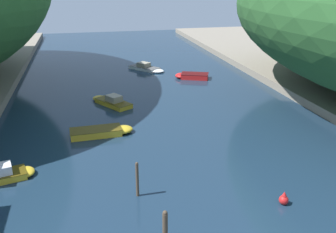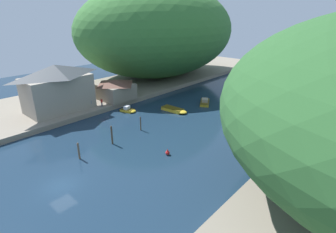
% 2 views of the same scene
% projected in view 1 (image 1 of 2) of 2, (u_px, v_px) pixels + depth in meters
% --- Properties ---
extents(water_surface, '(130.00, 130.00, 0.00)m').
position_uv_depth(water_surface, '(163.00, 121.00, 38.07)').
color(water_surface, '#192D42').
rests_on(water_surface, ground).
extents(boat_far_right_bank, '(3.53, 2.42, 1.17)m').
position_uv_depth(boat_far_right_bank, '(12.00, 173.00, 27.27)').
color(boat_far_right_bank, gold).
rests_on(boat_far_right_bank, water_surface).
extents(boat_yellow_tender, '(5.86, 2.19, 0.66)m').
position_uv_depth(boat_yellow_tender, '(104.00, 131.00, 34.63)').
color(boat_yellow_tender, gold).
rests_on(boat_yellow_tender, water_surface).
extents(boat_open_rowboat, '(5.42, 6.18, 1.09)m').
position_uv_depth(boat_open_rowboat, '(147.00, 68.00, 58.04)').
color(boat_open_rowboat, white).
rests_on(boat_open_rowboat, water_surface).
extents(boat_mid_channel, '(5.17, 3.72, 0.73)m').
position_uv_depth(boat_mid_channel, '(191.00, 76.00, 53.43)').
color(boat_mid_channel, red).
rests_on(boat_mid_channel, water_surface).
extents(boat_white_cruiser, '(4.68, 6.01, 1.21)m').
position_uv_depth(boat_white_cruiser, '(110.00, 101.00, 42.77)').
color(boat_white_cruiser, gold).
rests_on(boat_white_cruiser, water_surface).
extents(mooring_post_middle, '(0.20, 0.20, 2.53)m').
position_uv_depth(mooring_post_middle, '(137.00, 179.00, 24.70)').
color(mooring_post_middle, '#4C3D2D').
rests_on(mooring_post_middle, water_surface).
extents(channel_buoy_near, '(0.62, 0.62, 0.93)m').
position_uv_depth(channel_buoy_near, '(284.00, 199.00, 24.10)').
color(channel_buoy_near, red).
rests_on(channel_buoy_near, water_surface).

